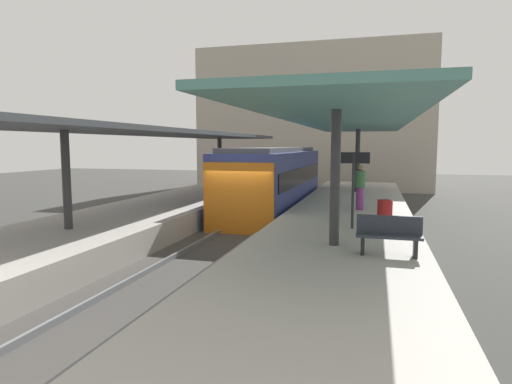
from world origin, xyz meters
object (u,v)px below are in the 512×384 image
Objects in this scene: commuter_train at (275,180)px; platform_bench at (389,234)px; litter_bin at (385,213)px; platform_sign at (353,173)px; passenger_near_bench at (360,187)px.

platform_bench is (5.05, -10.66, -0.26)m from commuter_train.
commuter_train is 8.79m from litter_bin.
platform_bench is at bearing -72.23° from platform_sign.
platform_sign is 1.32× the size of passenger_near_bench.
platform_sign reaches higher than litter_bin.
litter_bin is at bearing 30.53° from platform_sign.
platform_sign is at bearing -62.03° from commuter_train.
commuter_train is 14.54× the size of litter_bin.
commuter_train reaches higher than platform_bench.
litter_bin is (5.02, -7.21, -0.33)m from commuter_train.
litter_bin is 0.48× the size of passenger_near_bench.
commuter_train reaches higher than platform_sign.
platform_sign is (4.11, -7.74, 0.90)m from commuter_train.
commuter_train is 5.75m from passenger_near_bench.
litter_bin is (0.91, 0.54, -1.22)m from platform_sign.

